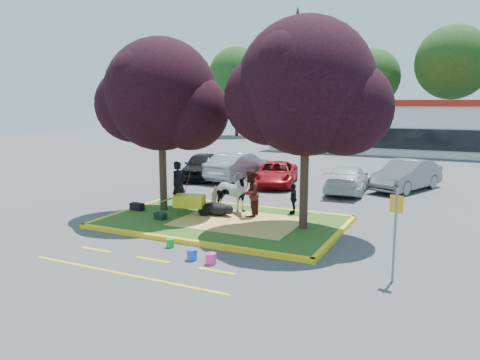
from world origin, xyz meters
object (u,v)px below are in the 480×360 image
at_px(cow, 229,194).
at_px(bucket_green, 170,243).
at_px(wheelbarrow, 190,201).
at_px(car_silver, 239,166).
at_px(calf, 216,209).
at_px(handler, 179,184).
at_px(bucket_pink, 211,259).
at_px(sign_post, 395,226).
at_px(bucket_blue, 192,255).
at_px(car_black, 202,166).

xyz_separation_m(cow, bucket_green, (0.14, -4.21, -0.74)).
bearing_deg(wheelbarrow, car_silver, 89.98).
bearing_deg(calf, handler, 142.75).
relative_size(calf, car_silver, 0.24).
distance_m(handler, bucket_pink, 6.49).
xyz_separation_m(cow, calf, (-0.23, -0.65, -0.47)).
bearing_deg(sign_post, car_silver, 144.15).
height_order(bucket_blue, car_black, car_black).
distance_m(bucket_pink, bucket_blue, 0.64).
relative_size(sign_post, car_black, 0.54).
relative_size(cow, bucket_green, 6.58).
relative_size(wheelbarrow, car_silver, 0.42).
distance_m(bucket_green, car_silver, 12.20).
height_order(cow, car_silver, cow).
xyz_separation_m(cow, car_black, (-5.30, 7.03, -0.14)).
bearing_deg(car_black, bucket_green, -80.97).
distance_m(handler, wheelbarrow, 1.48).
xyz_separation_m(handler, sign_post, (8.74, -4.08, 0.34)).
bearing_deg(car_black, bucket_pink, -75.62).
relative_size(wheelbarrow, bucket_blue, 6.43).
height_order(bucket_pink, bucket_blue, bucket_blue).
xyz_separation_m(calf, bucket_green, (0.37, -3.56, -0.27)).
bearing_deg(wheelbarrow, bucket_blue, -71.49).
height_order(calf, car_silver, car_silver).
xyz_separation_m(cow, sign_post, (6.52, -4.14, 0.53)).
bearing_deg(bucket_pink, handler, 130.51).
bearing_deg(sign_post, car_black, 150.83).
bearing_deg(handler, bucket_pink, -124.44).
bearing_deg(car_black, calf, -73.36).
height_order(wheelbarrow, bucket_pink, wheelbarrow).
relative_size(cow, handler, 0.93).
relative_size(calf, bucket_green, 4.37).
xyz_separation_m(cow, car_silver, (-3.23, 7.50, -0.09)).
distance_m(bucket_green, bucket_blue, 1.36).
bearing_deg(cow, calf, 158.36).
bearing_deg(car_black, sign_post, -60.22).
relative_size(cow, car_black, 0.40).
xyz_separation_m(wheelbarrow, bucket_blue, (2.46, -3.89, -0.51)).
height_order(calf, bucket_blue, calf).
height_order(handler, bucket_pink, handler).
bearing_deg(bucket_blue, bucket_pink, -5.09).
distance_m(bucket_blue, car_silver, 13.21).
bearing_deg(car_silver, wheelbarrow, 108.93).
bearing_deg(handler, car_black, 38.54).
relative_size(bucket_green, bucket_blue, 0.84).
xyz_separation_m(bucket_blue, car_silver, (-4.55, 12.39, 0.62)).
distance_m(calf, bucket_blue, 4.52).
distance_m(car_black, car_silver, 2.13).
height_order(handler, sign_post, sign_post).
bearing_deg(bucket_green, bucket_blue, -30.20).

